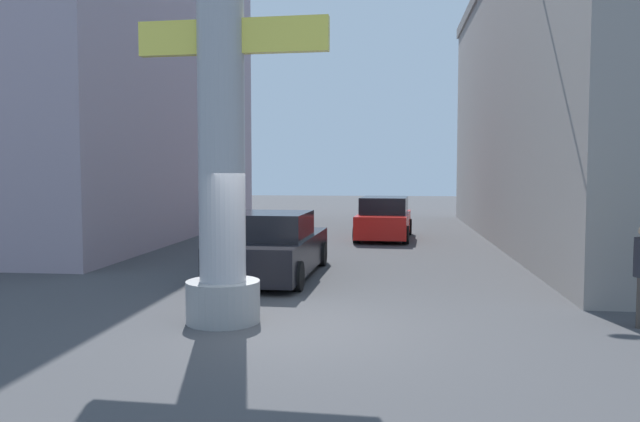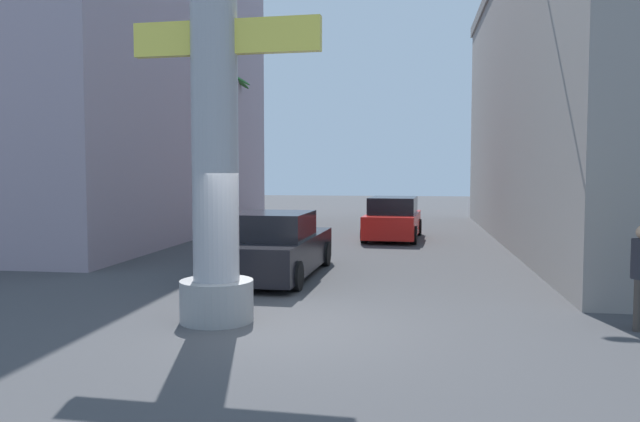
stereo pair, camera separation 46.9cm
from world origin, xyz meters
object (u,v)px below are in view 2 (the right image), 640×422
car_lead (274,247)px  palm_tree_mid_right (543,112)px  street_lamp (566,92)px  car_far (393,219)px  fire_hydrant (601,292)px  neon_sign_pole (214,49)px  palm_tree_far_left (225,124)px

car_lead → palm_tree_mid_right: bearing=46.2°
street_lamp → car_far: street_lamp is taller
fire_hydrant → neon_sign_pole: bearing=-165.0°
car_far → fire_hydrant: size_ratio=6.22×
neon_sign_pole → palm_tree_mid_right: bearing=58.6°
street_lamp → palm_tree_mid_right: bearing=83.3°
car_far → palm_tree_far_left: bearing=150.8°
street_lamp → palm_tree_mid_right: palm_tree_mid_right is taller
car_far → fire_hydrant: bearing=-70.0°
neon_sign_pole → palm_tree_far_left: (-5.26, 17.49, 0.11)m
car_lead → fire_hydrant: bearing=-22.2°
car_far → palm_tree_far_left: (-7.76, 4.34, 3.91)m
street_lamp → car_lead: (-6.88, -1.25, -3.70)m
palm_tree_mid_right → street_lamp: bearing=-96.7°
neon_sign_pole → fire_hydrant: (6.63, 1.78, -4.18)m
neon_sign_pole → palm_tree_mid_right: size_ratio=1.31×
neon_sign_pole → palm_tree_far_left: 18.27m
neon_sign_pole → palm_tree_far_left: neon_sign_pole is taller
palm_tree_far_left → street_lamp: bearing=-44.1°
car_far → fire_hydrant: (4.13, -11.37, -0.38)m
street_lamp → fire_hydrant: (-0.20, -3.98, -4.05)m
car_lead → street_lamp: bearing=10.3°
car_far → fire_hydrant: 12.10m
neon_sign_pole → fire_hydrant: neon_sign_pole is taller
palm_tree_far_left → palm_tree_mid_right: bearing=-21.2°
car_lead → car_far: bearing=73.6°
palm_tree_far_left → car_far: bearing=-29.2°
fire_hydrant → street_lamp: bearing=87.2°
neon_sign_pole → fire_hydrant: bearing=15.0°
car_lead → car_far: size_ratio=1.14×
street_lamp → palm_tree_far_left: size_ratio=1.03×
neon_sign_pole → fire_hydrant: 8.04m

